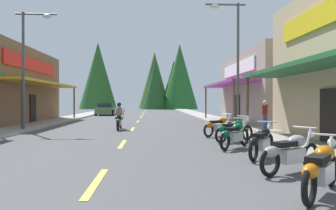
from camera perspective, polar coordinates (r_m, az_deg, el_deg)
The scene contains 17 objects.
ground at distance 23.65m, azimuth -5.62°, elevation -3.37°, with size 10.76×78.68×0.10m, color #4C4C4F.
sidewalk_left at distance 24.81m, azimuth -20.78°, elevation -2.97°, with size 2.21×78.68×0.12m, color #9E9991.
sidewalk_right at distance 24.21m, azimuth 9.92°, elevation -3.02°, with size 2.21×78.68×0.12m, color #9E9991.
centerline_dashes at distance 28.39m, azimuth -5.16°, elevation -2.56°, with size 0.16×56.55×0.01m.
storefront_right_far at distance 25.78m, azimuth 21.13°, elevation 2.84°, with size 9.91×11.43×5.22m.
streetlamp_left at distance 18.79m, azimuth -23.60°, elevation 8.38°, with size 2.19×0.30×6.41m.
streetlamp_right at distance 17.74m, azimuth 11.47°, elevation 9.84°, with size 2.19×0.30×6.94m.
motorcycle_parked_right_1 at distance 6.19m, azimuth 25.79°, elevation -10.15°, with size 1.50×1.66×1.04m.
motorcycle_parked_right_2 at distance 7.84m, azimuth 21.16°, elevation -7.82°, with size 1.89×1.18×1.04m.
motorcycle_parked_right_3 at distance 9.63m, azimuth 16.47°, elevation -6.21°, with size 1.35×1.78×1.04m.
motorcycle_parked_right_4 at distance 11.33m, azimuth 11.90°, elevation -5.15°, with size 1.48×1.68×1.04m.
motorcycle_parked_right_5 at distance 13.02m, azimuth 11.78°, elevation -4.38°, with size 1.86×1.22×1.04m.
motorcycle_parked_right_6 at distance 14.99m, azimuth 9.14°, elevation -3.70°, with size 1.75×1.39×1.04m.
rider_cruising_lead at distance 18.24m, azimuth -8.75°, elevation -2.38°, with size 0.60×2.14×1.57m.
pedestrian_by_shop at distance 16.89m, azimuth 17.03°, elevation -1.57°, with size 0.44×0.44×1.68m.
parked_car_curbside at distance 37.25m, azimuth -11.07°, elevation -0.74°, with size 2.06×4.30×1.40m.
treeline_backdrop at distance 64.86m, azimuth -3.02°, elevation 4.67°, with size 23.95×11.78×13.58m.
Camera 1 is at (1.13, 0.78, 1.65)m, focal length 33.95 mm.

